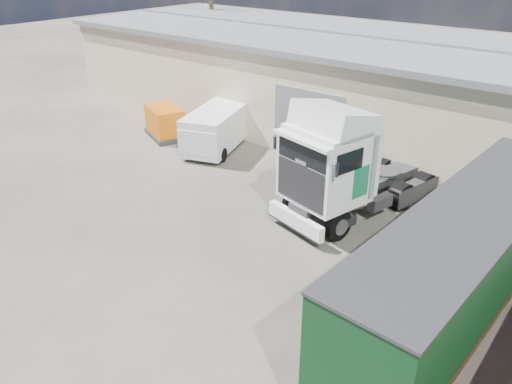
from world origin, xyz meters
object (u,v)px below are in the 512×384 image
Objects in this scene: box_trailer at (467,254)px; panel_van at (217,129)px; tractor_unit at (342,170)px; orange_skip at (165,124)px.

box_trailer reaches higher than panel_van.
orange_skip is at bearing -175.53° from tractor_unit.
orange_skip is (-12.54, 1.88, -1.31)m from tractor_unit.
tractor_unit is at bearing -34.42° from panel_van.
panel_van is 1.77× the size of orange_skip.
panel_van is at bearing 178.23° from tractor_unit.
box_trailer is 2.07× the size of panel_van.
panel_van is (-8.95, 2.36, -0.95)m from tractor_unit.
orange_skip is at bearing 166.81° from box_trailer.
tractor_unit is 2.39× the size of orange_skip.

